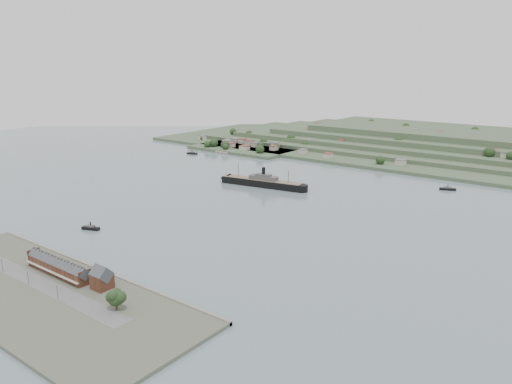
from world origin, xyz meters
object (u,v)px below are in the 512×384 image
Objects in this scene: gabled_building at (102,278)px; terrace_row at (58,266)px; steamship at (260,182)px; tugboat at (91,228)px; fig_tree at (116,298)px.

terrace_row is at bearing -173.88° from gabled_building.
steamship is 6.99× the size of tugboat.
tugboat is at bearing 148.48° from gabled_building.
fig_tree is (64.87, -7.21, 2.26)m from terrace_row.
gabled_building is at bearing 157.69° from fig_tree.
steamship reaches higher than tugboat.
terrace_row reaches higher than tugboat.
steamship reaches higher than gabled_building.
fig_tree is (124.95, -71.07, 7.54)m from tugboat.
steamship is at bearing 107.15° from gabled_building.
terrace_row is at bearing -46.75° from tugboat.
gabled_building is (37.50, 4.02, 1.34)m from terrace_row.
tugboat is (-20.37, -190.33, -2.98)m from steamship.
gabled_building is at bearing 6.12° from terrace_row.
terrace_row is at bearing 173.66° from fig_tree.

